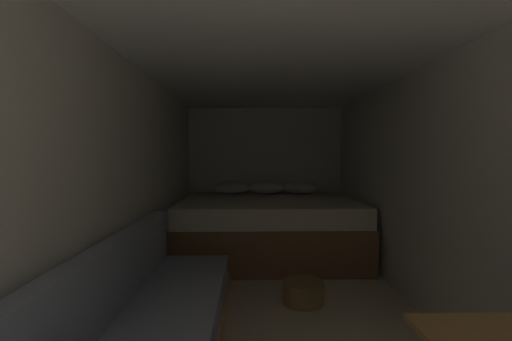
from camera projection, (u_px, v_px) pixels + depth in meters
The scene contains 7 objects.
ground_plane at pixel (282, 326), 2.63m from camera, with size 7.46×7.46×0.00m, color beige.
wall_back at pixel (265, 174), 5.34m from camera, with size 2.43×0.05×2.01m, color silver.
wall_left at pixel (122, 194), 2.56m from camera, with size 0.05×5.46×2.01m, color silver.
wall_right at pixel (440, 193), 2.61m from camera, with size 0.05×5.46×2.01m, color silver.
ceiling_slab at pixel (283, 53), 2.54m from camera, with size 2.43×5.46×0.05m, color white.
bed at pixel (268, 226), 4.45m from camera, with size 2.21×1.71×0.91m.
wicker_basket at pixel (303, 292), 3.03m from camera, with size 0.36×0.36×0.19m.
Camera 1 is at (-0.25, -0.26, 1.28)m, focal length 24.34 mm.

